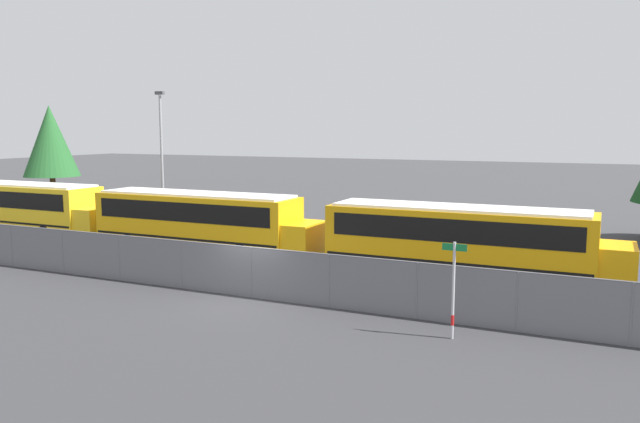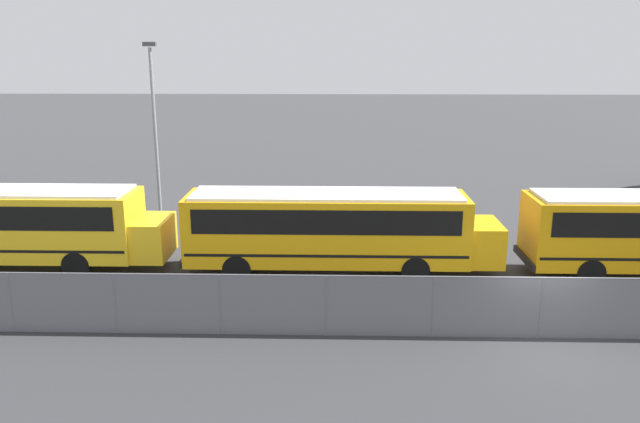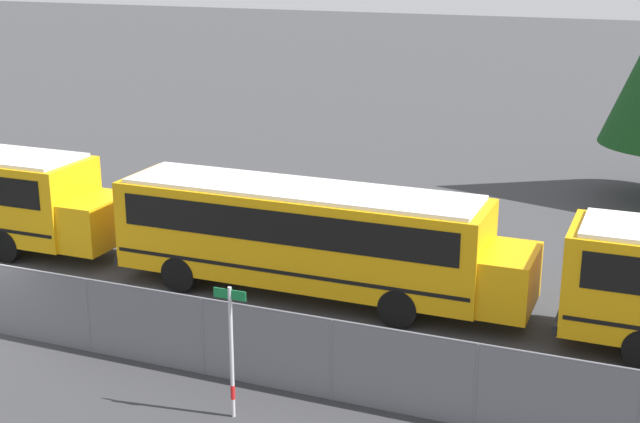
{
  "view_description": "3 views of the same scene",
  "coord_description": "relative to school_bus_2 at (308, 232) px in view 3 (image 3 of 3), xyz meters",
  "views": [
    {
      "loc": [
        11.24,
        -18.57,
        5.94
      ],
      "look_at": [
        0.06,
        5.68,
        2.41
      ],
      "focal_mm": 35.0,
      "sensor_mm": 36.0,
      "label": 1
    },
    {
      "loc": [
        -5.79,
        -16.4,
        7.94
      ],
      "look_at": [
        -6.35,
        5.53,
        2.23
      ],
      "focal_mm": 35.0,
      "sensor_mm": 36.0,
      "label": 2
    },
    {
      "loc": [
        15.13,
        -15.55,
        9.21
      ],
      "look_at": [
        6.66,
        5.25,
        2.36
      ],
      "focal_mm": 50.0,
      "sensor_mm": 36.0,
      "label": 3
    }
  ],
  "objects": [
    {
      "name": "school_bus_2",
      "position": [
        0.0,
        0.0,
        0.0
      ],
      "size": [
        11.38,
        2.45,
        3.01
      ],
      "color": "orange",
      "rests_on": "ground_plane"
    },
    {
      "name": "street_sign",
      "position": [
        1.11,
        -6.53,
        -0.3
      ],
      "size": [
        0.7,
        0.09,
        2.81
      ],
      "color": "#B7B7BC",
      "rests_on": "ground_plane"
    }
  ]
}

